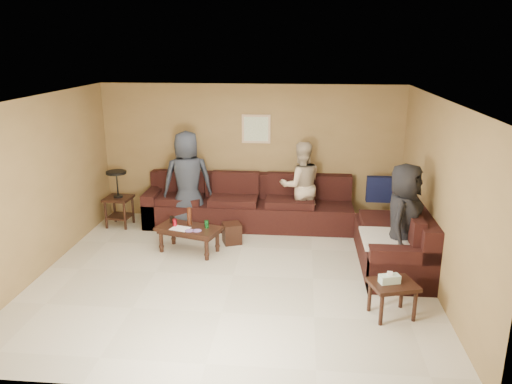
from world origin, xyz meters
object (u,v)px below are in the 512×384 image
end_table_left (118,197)px  waste_bin (232,233)px  coffee_table (189,231)px  person_left (188,181)px  person_middle (301,185)px  person_right (403,221)px  side_table_right (392,287)px  sectional_sofa (293,220)px

end_table_left → waste_bin: 2.26m
coffee_table → waste_bin: coffee_table is taller
coffee_table → end_table_left: 1.85m
person_left → person_middle: 1.99m
person_left → person_right: bearing=138.2°
side_table_right → person_right: bearing=75.2°
person_left → person_middle: size_ratio=1.12×
side_table_right → waste_bin: 3.09m
coffee_table → person_left: bearing=102.6°
waste_bin → person_left: size_ratio=0.19×
coffee_table → end_table_left: size_ratio=1.07×
sectional_sofa → person_right: person_right is taller
waste_bin → person_middle: (1.12, 0.86, 0.61)m
coffee_table → waste_bin: bearing=33.7°
coffee_table → end_table_left: (-1.51, 1.04, 0.18)m
end_table_left → waste_bin: bearing=-16.3°
coffee_table → side_table_right: bearing=-30.6°
coffee_table → side_table_right: size_ratio=1.72×
sectional_sofa → person_middle: 0.71m
coffee_table → person_right: person_right is taller
side_table_right → person_middle: (-1.13, 2.97, 0.40)m
sectional_sofa → side_table_right: (1.24, -2.43, 0.06)m
waste_bin → person_right: (2.54, -0.98, 0.65)m
coffee_table → person_middle: bearing=36.2°
side_table_right → person_left: 4.17m
end_table_left → person_right: 4.96m
sectional_sofa → waste_bin: sectional_sofa is taller
coffee_table → person_middle: 2.20m
sectional_sofa → end_table_left: end_table_left is taller
person_left → end_table_left: bearing=-16.0°
end_table_left → person_right: size_ratio=0.62×
end_table_left → waste_bin: (2.14, -0.63, -0.36)m
coffee_table → person_middle: size_ratio=0.70×
end_table_left → person_left: (1.28, 0.01, 0.34)m
person_left → person_right: (3.40, -1.62, -0.05)m
waste_bin → person_middle: bearing=37.5°
waste_bin → side_table_right: bearing=-43.3°
sectional_sofa → side_table_right: size_ratio=7.30×
person_left → person_middle: (1.98, 0.22, -0.10)m
end_table_left → side_table_right: (4.38, -2.74, -0.15)m
sectional_sofa → side_table_right: bearing=-62.9°
coffee_table → side_table_right: 3.33m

